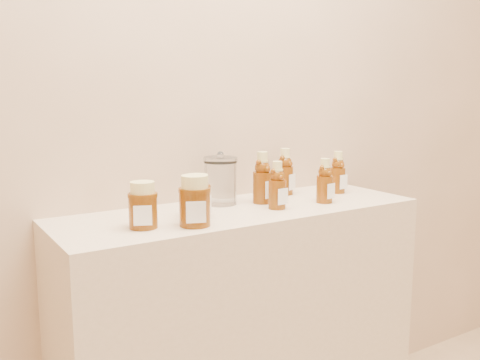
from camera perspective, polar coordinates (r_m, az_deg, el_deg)
wall_back at (r=1.85m, az=-3.22°, el=11.84°), size 3.50×0.02×2.70m
display_table at (r=1.87m, az=0.17°, el=-16.67°), size 1.20×0.40×0.90m
bear_bottle_back_left at (r=1.79m, az=2.39°, el=0.62°), size 0.08×0.08×0.20m
bear_bottle_back_mid at (r=1.95m, az=4.81°, el=1.23°), size 0.08×0.08×0.19m
bear_bottle_back_right at (r=2.00m, az=10.39°, el=1.11°), size 0.07×0.07×0.17m
bear_bottle_front_left at (r=1.71m, az=3.99°, el=-0.21°), size 0.06×0.06×0.17m
bear_bottle_front_right at (r=1.82m, az=9.02°, el=0.23°), size 0.07×0.07×0.17m
honey_jar_left at (r=1.49m, az=-10.32°, el=-2.63°), size 0.11×0.11×0.13m
honey_jar_back at (r=1.60m, az=-4.59°, el=-1.69°), size 0.08×0.08×0.13m
honey_jar_front at (r=1.49m, az=-4.86°, el=-2.21°), size 0.12×0.12×0.14m
glass_canister at (r=1.77m, az=-2.09°, el=0.14°), size 0.12×0.12×0.17m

